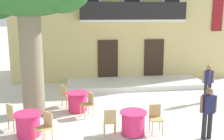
% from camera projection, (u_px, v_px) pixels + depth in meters
% --- Properties ---
extents(ground_plane, '(120.00, 120.00, 0.00)m').
position_uv_depth(ground_plane, '(136.00, 112.00, 11.06)').
color(ground_plane, silver).
extents(building_facade, '(13.00, 5.09, 7.50)m').
position_uv_depth(building_facade, '(125.00, 12.00, 17.16)').
color(building_facade, '#DBC67F').
rests_on(building_facade, ground).
extents(entrance_step_platform, '(7.04, 2.32, 0.25)m').
position_uv_depth(entrance_step_platform, '(135.00, 83.00, 14.86)').
color(entrance_step_platform, silver).
rests_on(entrance_step_platform, ground).
extents(cafe_table_near_tree, '(0.86, 0.86, 0.76)m').
position_uv_depth(cafe_table_near_tree, '(78.00, 101.00, 11.09)').
color(cafe_table_near_tree, '#E52D66').
rests_on(cafe_table_near_tree, ground).
extents(cafe_chair_near_tree_0, '(0.55, 0.55, 0.91)m').
position_uv_depth(cafe_chair_near_tree_0, '(66.00, 94.00, 11.58)').
color(cafe_chair_near_tree_0, tan).
rests_on(cafe_chair_near_tree_0, ground).
extents(cafe_chair_near_tree_1, '(0.53, 0.53, 0.91)m').
position_uv_depth(cafe_chair_near_tree_1, '(88.00, 103.00, 10.48)').
color(cafe_chair_near_tree_1, tan).
rests_on(cafe_chair_near_tree_1, ground).
extents(cafe_table_middle, '(0.86, 0.86, 0.76)m').
position_uv_depth(cafe_table_middle, '(28.00, 124.00, 8.87)').
color(cafe_table_middle, '#E52D66').
rests_on(cafe_table_middle, ground).
extents(cafe_chair_middle_0, '(0.57, 0.57, 0.91)m').
position_uv_depth(cafe_chair_middle_0, '(46.00, 125.00, 8.46)').
color(cafe_chair_middle_0, tan).
rests_on(cafe_chair_middle_0, ground).
extents(cafe_chair_middle_1, '(0.56, 0.56, 0.91)m').
position_uv_depth(cafe_chair_middle_1, '(13.00, 115.00, 9.27)').
color(cafe_chair_middle_1, tan).
rests_on(cafe_chair_middle_1, ground).
extents(cafe_table_front, '(0.86, 0.86, 0.76)m').
position_uv_depth(cafe_table_front, '(133.00, 123.00, 9.01)').
color(cafe_table_front, '#E52D66').
rests_on(cafe_table_front, ground).
extents(cafe_chair_front_0, '(0.40, 0.40, 0.91)m').
position_uv_depth(cafe_chair_front_0, '(156.00, 117.00, 9.15)').
color(cafe_chair_front_0, tan).
rests_on(cafe_chair_front_0, ground).
extents(cafe_chair_front_1, '(0.41, 0.41, 0.91)m').
position_uv_depth(cafe_chair_front_1, '(110.00, 120.00, 8.83)').
color(cafe_chair_front_1, tan).
rests_on(cafe_chair_front_1, ground).
extents(pedestrian_near_entrance, '(0.53, 0.38, 1.63)m').
position_uv_depth(pedestrian_near_entrance, '(208.00, 82.00, 12.02)').
color(pedestrian_near_entrance, '#232328').
rests_on(pedestrian_near_entrance, ground).
extents(pedestrian_mid_plaza, '(0.53, 0.27, 1.63)m').
position_uv_depth(pedestrian_mid_plaza, '(208.00, 110.00, 8.58)').
color(pedestrian_mid_plaza, '#232328').
rests_on(pedestrian_mid_plaza, ground).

